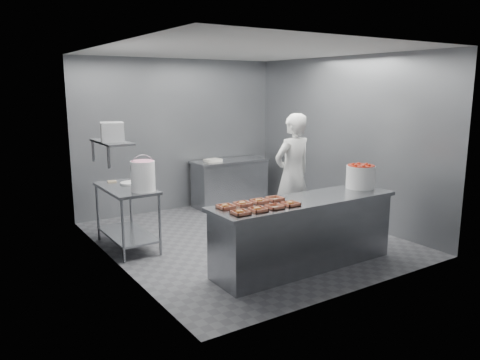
% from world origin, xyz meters
% --- Properties ---
extents(floor, '(4.50, 4.50, 0.00)m').
position_xyz_m(floor, '(0.00, 0.00, 0.00)').
color(floor, '#4C4C51').
rests_on(floor, ground).
extents(ceiling, '(4.50, 4.50, 0.00)m').
position_xyz_m(ceiling, '(0.00, 0.00, 2.80)').
color(ceiling, white).
rests_on(ceiling, wall_back).
extents(wall_back, '(4.00, 0.04, 2.80)m').
position_xyz_m(wall_back, '(0.00, 2.25, 1.40)').
color(wall_back, slate).
rests_on(wall_back, ground).
extents(wall_left, '(0.04, 4.50, 2.80)m').
position_xyz_m(wall_left, '(-2.00, 0.00, 1.40)').
color(wall_left, slate).
rests_on(wall_left, ground).
extents(wall_right, '(0.04, 4.50, 2.80)m').
position_xyz_m(wall_right, '(2.00, 0.00, 1.40)').
color(wall_right, slate).
rests_on(wall_right, ground).
extents(service_counter, '(2.60, 0.70, 0.90)m').
position_xyz_m(service_counter, '(0.00, -1.35, 0.45)').
color(service_counter, slate).
rests_on(service_counter, ground).
extents(prep_table, '(0.60, 1.20, 0.90)m').
position_xyz_m(prep_table, '(-1.65, 0.60, 0.59)').
color(prep_table, slate).
rests_on(prep_table, ground).
extents(back_counter, '(1.50, 0.60, 0.90)m').
position_xyz_m(back_counter, '(0.90, 1.90, 0.45)').
color(back_counter, slate).
rests_on(back_counter, ground).
extents(wall_shelf, '(0.35, 0.90, 0.03)m').
position_xyz_m(wall_shelf, '(-1.82, 0.60, 1.55)').
color(wall_shelf, slate).
rests_on(wall_shelf, wall_left).
extents(tray_0, '(0.19, 0.18, 0.06)m').
position_xyz_m(tray_0, '(-1.09, -1.51, 0.92)').
color(tray_0, tan).
rests_on(tray_0, service_counter).
extents(tray_1, '(0.19, 0.18, 0.06)m').
position_xyz_m(tray_1, '(-0.85, -1.51, 0.92)').
color(tray_1, tan).
rests_on(tray_1, service_counter).
extents(tray_2, '(0.19, 0.18, 0.04)m').
position_xyz_m(tray_2, '(-0.60, -1.51, 0.92)').
color(tray_2, tan).
rests_on(tray_2, service_counter).
extents(tray_3, '(0.19, 0.18, 0.06)m').
position_xyz_m(tray_3, '(-0.37, -1.51, 0.92)').
color(tray_3, tan).
rests_on(tray_3, service_counter).
extents(tray_4, '(0.19, 0.18, 0.06)m').
position_xyz_m(tray_4, '(-1.09, -1.19, 0.92)').
color(tray_4, tan).
rests_on(tray_4, service_counter).
extents(tray_5, '(0.19, 0.18, 0.06)m').
position_xyz_m(tray_5, '(-0.85, -1.19, 0.92)').
color(tray_5, tan).
rests_on(tray_5, service_counter).
extents(tray_6, '(0.19, 0.18, 0.06)m').
position_xyz_m(tray_6, '(-0.61, -1.19, 0.92)').
color(tray_6, tan).
rests_on(tray_6, service_counter).
extents(tray_7, '(0.19, 0.18, 0.04)m').
position_xyz_m(tray_7, '(-0.36, -1.19, 0.92)').
color(tray_7, tan).
rests_on(tray_7, service_counter).
extents(worker, '(0.72, 0.50, 1.90)m').
position_xyz_m(worker, '(0.80, -0.13, 0.95)').
color(worker, white).
rests_on(worker, ground).
extents(strawberry_tub, '(0.40, 0.40, 0.33)m').
position_xyz_m(strawberry_tub, '(1.08, -1.27, 1.07)').
color(strawberry_tub, white).
rests_on(strawberry_tub, service_counter).
extents(glaze_bucket, '(0.34, 0.33, 0.50)m').
position_xyz_m(glaze_bucket, '(-1.54, 0.21, 1.12)').
color(glaze_bucket, white).
rests_on(glaze_bucket, prep_table).
extents(bucket_lid, '(0.36, 0.36, 0.02)m').
position_xyz_m(bucket_lid, '(-1.51, 0.76, 0.91)').
color(bucket_lid, white).
rests_on(bucket_lid, prep_table).
extents(rag, '(0.15, 0.13, 0.02)m').
position_xyz_m(rag, '(-1.70, 1.04, 0.91)').
color(rag, '#CCB28C').
rests_on(rag, prep_table).
extents(appliance, '(0.39, 0.41, 0.26)m').
position_xyz_m(appliance, '(-1.82, 0.55, 1.69)').
color(appliance, gray).
rests_on(appliance, wall_shelf).
extents(paper_stack, '(0.30, 0.22, 0.05)m').
position_xyz_m(paper_stack, '(0.52, 1.90, 0.92)').
color(paper_stack, silver).
rests_on(paper_stack, back_counter).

